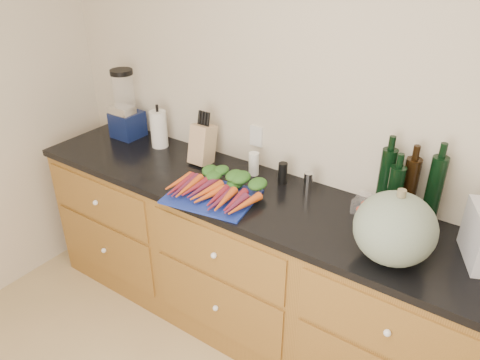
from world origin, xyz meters
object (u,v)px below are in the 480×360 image
Objects in this scene: cutting_board at (212,196)px; tomato_box at (370,206)px; paper_towel at (159,129)px; knife_block at (202,144)px; squash at (395,228)px; carrots at (216,188)px; blender_appliance at (125,108)px.

tomato_box reaches higher than cutting_board.
paper_towel is 1.01× the size of knife_block.
carrots is at bearing 179.65° from squash.
carrots reaches higher than tomato_box.
tomato_box is (0.73, 0.29, -0.00)m from carrots.
cutting_board is 0.75m from paper_towel.
paper_towel reaches higher than knife_block.
carrots is 0.73m from paper_towel.
blender_appliance is 1.92× the size of paper_towel.
squash is 1.45× the size of paper_towel.
carrots is 2.05× the size of paper_towel.
carrots is (0.00, 0.04, 0.03)m from cutting_board.
knife_block is at bearing -3.11° from paper_towel.
cutting_board is 1.02m from blender_appliance.
blender_appliance reaches higher than tomato_box.
blender_appliance reaches higher than carrots.
squash is at bearing -8.61° from blender_appliance.
knife_block is (-0.30, 0.26, 0.08)m from carrots.
carrots is 0.40m from knife_block.
cutting_board is at bearing -18.44° from blender_appliance.
paper_towel is 0.37m from knife_block.
tomato_box is (-0.20, 0.30, -0.12)m from squash.
tomato_box is at bearing 21.76° from carrots.
squash is 1.63m from paper_towel.
squash is 1.47× the size of knife_block.
carrots is 1.07× the size of blender_appliance.
cutting_board is 1.94× the size of knife_block.
tomato_box is (0.73, 0.33, 0.03)m from cutting_board.
tomato_box is at bearing 24.25° from cutting_board.
knife_block is at bearing -178.33° from tomato_box.
cutting_board is at bearing -178.05° from squash.
paper_towel reaches higher than tomato_box.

